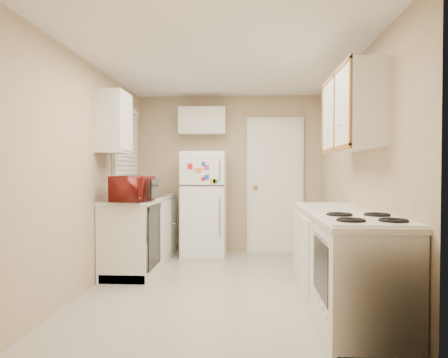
{
  "coord_description": "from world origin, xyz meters",
  "views": [
    {
      "loc": [
        0.29,
        -4.27,
        1.26
      ],
      "look_at": [
        0.0,
        0.5,
        1.15
      ],
      "focal_mm": 32.0,
      "sensor_mm": 36.0,
      "label": 1
    }
  ],
  "objects": [
    {
      "name": "floor",
      "position": [
        0.0,
        0.0,
        0.0
      ],
      "size": [
        3.8,
        3.8,
        0.0
      ],
      "primitive_type": "plane",
      "color": "beige",
      "rests_on": "ground"
    },
    {
      "name": "ceiling",
      "position": [
        0.0,
        0.0,
        2.4
      ],
      "size": [
        3.8,
        3.8,
        0.0
      ],
      "primitive_type": "plane",
      "color": "white",
      "rests_on": "floor"
    },
    {
      "name": "wall_left",
      "position": [
        -1.4,
        0.0,
        1.2
      ],
      "size": [
        3.8,
        3.8,
        0.0
      ],
      "primitive_type": "plane",
      "color": "tan",
      "rests_on": "floor"
    },
    {
      "name": "wall_right",
      "position": [
        1.4,
        0.0,
        1.2
      ],
      "size": [
        3.8,
        3.8,
        0.0
      ],
      "primitive_type": "plane",
      "color": "tan",
      "rests_on": "floor"
    },
    {
      "name": "wall_back",
      "position": [
        0.0,
        1.9,
        1.2
      ],
      "size": [
        2.8,
        2.8,
        0.0
      ],
      "primitive_type": "plane",
      "color": "tan",
      "rests_on": "floor"
    },
    {
      "name": "wall_front",
      "position": [
        0.0,
        -1.9,
        1.2
      ],
      "size": [
        2.8,
        2.8,
        0.0
      ],
      "primitive_type": "plane",
      "color": "tan",
      "rests_on": "floor"
    },
    {
      "name": "left_counter",
      "position": [
        -1.1,
        0.9,
        0.45
      ],
      "size": [
        0.6,
        1.8,
        0.9
      ],
      "primitive_type": "cube",
      "color": "silver",
      "rests_on": "floor"
    },
    {
      "name": "dishwasher",
      "position": [
        -0.81,
        0.3,
        0.49
      ],
      "size": [
        0.03,
        0.58,
        0.72
      ],
      "primitive_type": "cube",
      "color": "black",
      "rests_on": "floor"
    },
    {
      "name": "sink",
      "position": [
        -1.1,
        1.05,
        0.86
      ],
      "size": [
        0.54,
        0.74,
        0.16
      ],
      "primitive_type": "cube",
      "color": "gray",
      "rests_on": "left_counter"
    },
    {
      "name": "microwave",
      "position": [
        -1.02,
        0.18,
        1.05
      ],
      "size": [
        0.55,
        0.34,
        0.35
      ],
      "primitive_type": "imported",
      "rotation": [
        0.0,
        0.0,
        1.47
      ],
      "color": "maroon",
      "rests_on": "left_counter"
    },
    {
      "name": "soap_bottle",
      "position": [
        -1.12,
        1.26,
        1.0
      ],
      "size": [
        0.09,
        0.1,
        0.2
      ],
      "primitive_type": "imported",
      "rotation": [
        0.0,
        0.0,
        0.07
      ],
      "color": "silver",
      "rests_on": "left_counter"
    },
    {
      "name": "window_blinds",
      "position": [
        -1.36,
        1.05,
        1.6
      ],
      "size": [
        0.1,
        0.98,
        1.08
      ],
      "primitive_type": "cube",
      "color": "silver",
      "rests_on": "wall_left"
    },
    {
      "name": "upper_cabinet_left",
      "position": [
        -1.25,
        0.22,
        1.8
      ],
      "size": [
        0.3,
        0.45,
        0.7
      ],
      "primitive_type": "cube",
      "color": "silver",
      "rests_on": "wall_left"
    },
    {
      "name": "refrigerator",
      "position": [
        -0.35,
        1.49,
        0.76
      ],
      "size": [
        0.63,
        0.61,
        1.52
      ],
      "primitive_type": "cube",
      "rotation": [
        0.0,
        0.0,
        -0.01
      ],
      "color": "white",
      "rests_on": "floor"
    },
    {
      "name": "cabinet_over_fridge",
      "position": [
        -0.4,
        1.75,
        2.0
      ],
      "size": [
        0.7,
        0.3,
        0.4
      ],
      "primitive_type": "cube",
      "color": "silver",
      "rests_on": "wall_back"
    },
    {
      "name": "interior_door",
      "position": [
        0.7,
        1.86,
        1.02
      ],
      "size": [
        0.86,
        0.06,
        2.08
      ],
      "primitive_type": "cube",
      "color": "white",
      "rests_on": "floor"
    },
    {
      "name": "right_counter",
      "position": [
        1.1,
        -0.8,
        0.45
      ],
      "size": [
        0.6,
        2.0,
        0.9
      ],
      "primitive_type": "cube",
      "color": "silver",
      "rests_on": "floor"
    },
    {
      "name": "stove",
      "position": [
        1.12,
        -1.38,
        0.45
      ],
      "size": [
        0.6,
        0.74,
        0.9
      ],
      "primitive_type": "cube",
      "rotation": [
        0.0,
        0.0,
        -0.0
      ],
      "color": "white",
      "rests_on": "floor"
    },
    {
      "name": "upper_cabinet_right",
      "position": [
        1.25,
        -0.5,
        1.8
      ],
      "size": [
        0.3,
        1.2,
        0.7
      ],
      "primitive_type": "cube",
      "color": "silver",
      "rests_on": "wall_right"
    }
  ]
}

